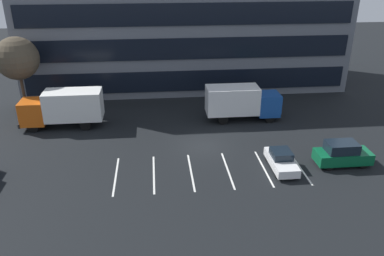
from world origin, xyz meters
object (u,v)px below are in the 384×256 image
(box_truck_orange, at_px, (63,107))
(box_truck_blue, at_px, (242,101))
(bare_tree, at_px, (17,59))
(suv_forest, at_px, (342,154))
(sedan_white, at_px, (281,160))

(box_truck_orange, height_order, box_truck_blue, box_truck_orange)
(box_truck_blue, relative_size, bare_tree, 0.93)
(suv_forest, height_order, bare_tree, bare_tree)
(suv_forest, bearing_deg, bare_tree, 154.01)
(sedan_white, height_order, suv_forest, suv_forest)
(box_truck_blue, xyz_separation_m, suv_forest, (5.85, -9.58, -0.98))
(box_truck_orange, distance_m, sedan_white, 20.34)
(box_truck_blue, distance_m, bare_tree, 22.11)
(box_truck_blue, distance_m, sedan_white, 9.77)
(box_truck_orange, bearing_deg, bare_tree, 140.89)
(sedan_white, bearing_deg, box_truck_orange, 151.70)
(sedan_white, xyz_separation_m, bare_tree, (-22.48, 13.37, 5.05))
(suv_forest, relative_size, bare_tree, 0.54)
(box_truck_blue, bearing_deg, bare_tree, 170.13)
(bare_tree, bearing_deg, suv_forest, -25.99)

